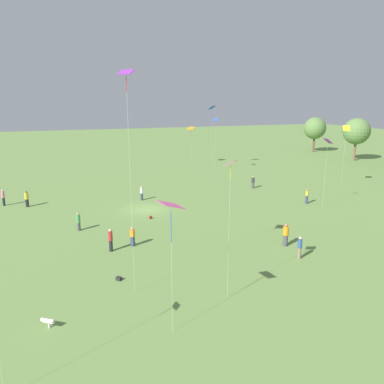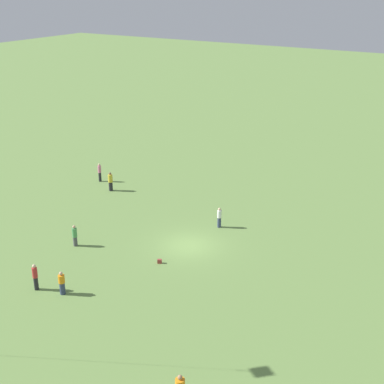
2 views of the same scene
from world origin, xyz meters
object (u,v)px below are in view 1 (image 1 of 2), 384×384
Objects in this scene: kite_2 at (212,109)px; kite_4 at (215,123)px; person_0 at (111,240)px; kite_1 at (328,143)px; person_2 at (286,235)px; person_6 at (3,197)px; kite_3 at (191,129)px; picnic_bag_1 at (150,217)px; person_1 at (132,237)px; dog_0 at (47,321)px; person_10 at (253,182)px; picnic_bag_0 at (119,279)px; person_9 at (300,247)px; kite_9 at (346,130)px; person_4 at (27,199)px; kite_8 at (126,87)px; kite_7 at (171,208)px; kite_0 at (230,170)px; person_3 at (78,222)px; person_8 at (142,193)px; person_5 at (307,196)px.

kite_2 reaches higher than kite_4.
person_0 is 25.07m from kite_1.
person_6 is (-21.48, -23.22, 0.02)m from person_2.
picnic_bag_1 is at bearing -21.96° from kite_3.
person_1 is 0.86× the size of person_6.
kite_2 is (-27.71, -1.63, 2.92)m from kite_1.
person_10 is at bearing -11.83° from dog_0.
kite_4 is 27.41m from picnic_bag_1.
person_6 is 31.07m from person_10.
person_6 is 4.46× the size of picnic_bag_0.
person_1 is 11.78m from dog_0.
person_6 is (-17.12, -11.37, 0.16)m from person_1.
kite_2 is 14.52× the size of dog_0.
kite_9 is at bearing 108.07° from person_9.
kite_4 reaches higher than person_4.
kite_1 is at bearing 106.67° from kite_8.
person_9 is 0.25× the size of kite_7.
person_9 is at bearing -14.79° from kite_4.
person_6 is at bearing -61.46° from kite_0.
person_8 is (-8.59, 7.87, 0.01)m from person_3.
person_6 is at bearing -75.28° from person_1.
kite_7 is 39.01m from kite_9.
person_5 is 0.25× the size of kite_3.
person_1 is at bearing 160.33° from kite_8.
kite_4 reaches higher than picnic_bag_0.
person_10 is 13.29m from kite_1.
person_3 is (-9.81, -15.77, -0.09)m from person_2.
kite_9 reaches higher than dog_0.
person_2 is 1.08× the size of person_9.
kite_0 is 44.91m from kite_2.
kite_8 is at bearing -32.44° from kite_4.
kite_9 reaches higher than person_10.
kite_8 is at bearing -16.59° from person_6.
person_3 is at bearing -104.96° from person_5.
person_1 is 3.85× the size of picnic_bag_0.
kite_7 is at bearing -15.74° from kite_3.
person_5 is 2.37× the size of dog_0.
kite_8 reaches higher than person_0.
person_4 is 29.73m from kite_0.
kite_2 is (-17.30, 16.47, 9.33)m from person_8.
person_2 is at bearing 95.01° from kite_8.
person_2 is 5.20× the size of picnic_bag_1.
kite_7 is at bearing -18.08° from person_6.
kite_3 is 9.38× the size of dog_0.
person_5 is at bearing -83.01° from kite_9.
person_1 is at bearing -87.45° from person_8.
picnic_bag_0 is (32.94, -21.37, -8.06)m from kite_4.
picnic_bag_0 is (-4.08, 4.43, -0.26)m from dog_0.
dog_0 is (-0.49, -10.28, -7.53)m from kite_0.
kite_8 is (-4.72, -1.01, 5.75)m from kite_7.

